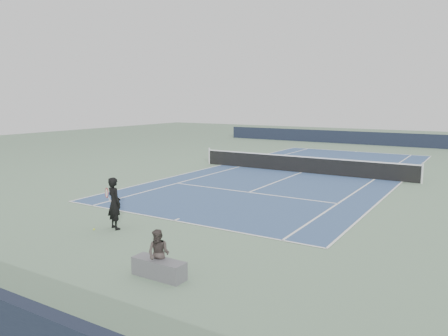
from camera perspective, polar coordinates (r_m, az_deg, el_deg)
The scene contains 7 objects.
ground at distance 25.62m, azimuth 10.08°, elevation -0.60°, with size 80.00×80.00×0.00m, color slate.
court_surface at distance 25.62m, azimuth 10.08°, elevation -0.58°, with size 10.97×23.77×0.01m, color #334E7A.
tennis_net at distance 25.54m, azimuth 10.11°, elevation 0.52°, with size 12.90×0.10×1.07m.
windscreen_far at distance 42.58m, azimuth 19.05°, elevation 3.65°, with size 30.00×0.25×1.20m, color black.
tennis_player at distance 14.69m, azimuth -14.13°, elevation -4.47°, with size 0.83×0.65×1.72m.
tennis_ball at distance 14.90m, azimuth -16.61°, elevation -7.67°, with size 0.07×0.07×0.07m, color #C5E32E.
spectator_bench at distance 10.71m, azimuth -8.51°, elevation -11.89°, with size 1.43×0.72×1.18m.
Camera 1 is at (9.24, -23.53, 4.21)m, focal length 35.00 mm.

